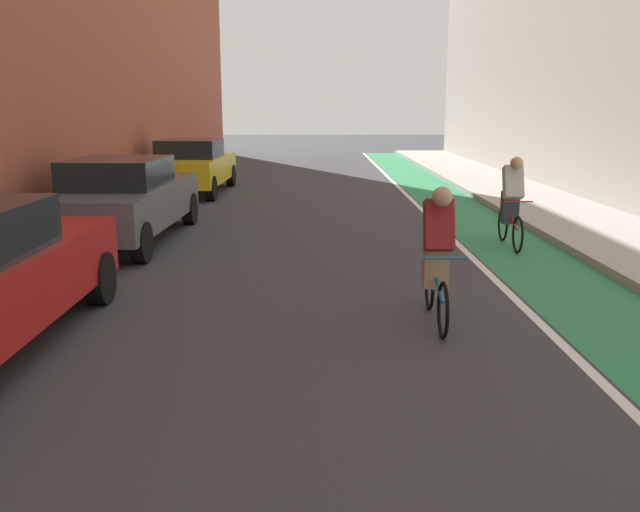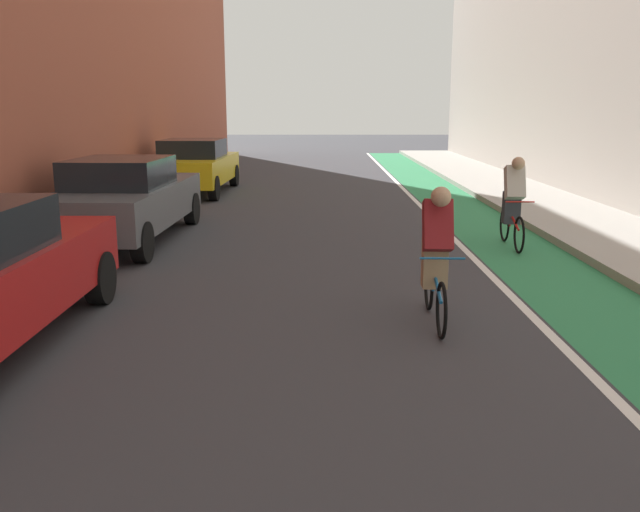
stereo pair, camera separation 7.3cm
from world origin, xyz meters
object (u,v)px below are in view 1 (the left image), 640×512
parked_sedan_gray (123,199)px  cyclist_far (511,201)px  cyclist_trailing (437,250)px  parked_sedan_yellow_cab (192,166)px

parked_sedan_gray → cyclist_far: cyclist_far is taller
cyclist_trailing → cyclist_far: cyclist_far is taller
cyclist_trailing → cyclist_far: bearing=64.2°
parked_sedan_gray → parked_sedan_yellow_cab: bearing=90.0°
parked_sedan_gray → parked_sedan_yellow_cab: same height
parked_sedan_yellow_cab → cyclist_trailing: 12.82m
parked_sedan_yellow_cab → cyclist_far: bearing=-47.6°
parked_sedan_gray → cyclist_trailing: (4.87, -4.80, 0.06)m
parked_sedan_yellow_cab → cyclist_far: (6.93, -7.60, 0.02)m
cyclist_far → cyclist_trailing: bearing=-115.8°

